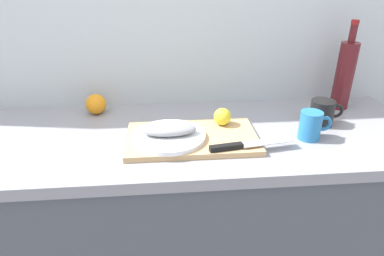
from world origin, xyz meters
name	(u,v)px	position (x,y,z in m)	size (l,w,h in m)	color
back_wall	(150,21)	(0.00, 0.33, 1.25)	(3.20, 0.05, 2.50)	silver
kitchen_counter	(159,230)	(0.00, 0.00, 0.45)	(2.00, 0.60, 0.90)	#4C5159
cutting_board	(192,138)	(0.13, -0.06, 0.91)	(0.45, 0.26, 0.02)	tan
white_plate	(170,136)	(0.06, -0.07, 0.93)	(0.25, 0.25, 0.01)	white
fish_fillet	(169,130)	(0.06, -0.07, 0.95)	(0.18, 0.08, 0.04)	gray
chef_knife	(242,145)	(0.29, -0.16, 0.93)	(0.29, 0.07, 0.02)	silver
lemon_0	(222,117)	(0.25, 0.02, 0.95)	(0.06, 0.06, 0.06)	yellow
wine_bottle	(345,74)	(0.79, 0.19, 1.05)	(0.07, 0.07, 0.36)	#59191E
coffee_mug_0	(311,125)	(0.55, -0.08, 0.95)	(0.12, 0.08, 0.10)	#2672B2
coffee_mug_1	(322,113)	(0.64, 0.03, 0.95)	(0.13, 0.09, 0.10)	black
orange_1	(96,104)	(-0.23, 0.21, 0.94)	(0.08, 0.08, 0.08)	orange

